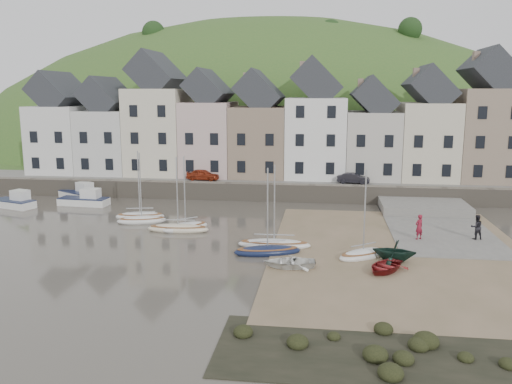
# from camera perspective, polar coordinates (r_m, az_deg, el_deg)

# --- Properties ---
(ground) EXTENTS (160.00, 160.00, 0.00)m
(ground) POSITION_cam_1_polar(r_m,az_deg,el_deg) (38.88, -1.15, -5.99)
(ground) COLOR #4D463D
(ground) RESTS_ON ground
(quay_land) EXTENTS (90.00, 30.00, 1.50)m
(quay_land) POSITION_cam_1_polar(r_m,az_deg,el_deg) (69.82, 2.77, 2.14)
(quay_land) COLOR #396126
(quay_land) RESTS_ON ground
(quay_street) EXTENTS (70.00, 7.00, 0.10)m
(quay_street) POSITION_cam_1_polar(r_m,az_deg,el_deg) (58.39, 1.85, 1.24)
(quay_street) COLOR slate
(quay_street) RESTS_ON quay_land
(seawall) EXTENTS (70.00, 1.20, 1.80)m
(seawall) POSITION_cam_1_polar(r_m,az_deg,el_deg) (55.07, 1.48, -0.03)
(seawall) COLOR slate
(seawall) RESTS_ON ground
(beach) EXTENTS (18.00, 26.00, 0.06)m
(beach) POSITION_cam_1_polar(r_m,az_deg,el_deg) (38.85, 15.21, -6.35)
(beach) COLOR #726245
(beach) RESTS_ON ground
(slipway) EXTENTS (8.00, 18.00, 0.12)m
(slipway) POSITION_cam_1_polar(r_m,az_deg,el_deg) (47.12, 18.77, -3.51)
(slipway) COLOR slate
(slipway) RESTS_ON ground
(hillside) EXTENTS (134.40, 84.00, 84.00)m
(hillside) POSITION_cam_1_polar(r_m,az_deg,el_deg) (101.67, 1.16, -5.93)
(hillside) COLOR #396126
(hillside) RESTS_ON ground
(townhouse_terrace) EXTENTS (61.05, 8.00, 13.93)m
(townhouse_terrace) POSITION_cam_1_polar(r_m,az_deg,el_deg) (61.05, 3.86, 7.09)
(townhouse_terrace) COLOR silver
(townhouse_terrace) RESTS_ON quay_land
(sailboat_0) EXTENTS (4.53, 2.36, 6.32)m
(sailboat_0) POSITION_cam_1_polar(r_m,az_deg,el_deg) (48.59, -12.38, -2.51)
(sailboat_0) COLOR silver
(sailboat_0) RESTS_ON ground
(sailboat_1) EXTENTS (4.46, 2.64, 6.32)m
(sailboat_1) POSITION_cam_1_polar(r_m,az_deg,el_deg) (47.02, -12.19, -2.94)
(sailboat_1) COLOR silver
(sailboat_1) RESTS_ON ground
(sailboat_2) EXTENTS (5.12, 1.73, 6.32)m
(sailboat_2) POSITION_cam_1_polar(r_m,az_deg,el_deg) (43.65, -8.38, -3.88)
(sailboat_2) COLOR beige
(sailboat_2) RESTS_ON ground
(sailboat_3) EXTENTS (4.01, 3.75, 6.32)m
(sailboat_3) POSITION_cam_1_polar(r_m,az_deg,el_deg) (44.03, -7.60, -3.72)
(sailboat_3) COLOR silver
(sailboat_3) RESTS_ON ground
(sailboat_4) EXTENTS (5.39, 1.61, 6.32)m
(sailboat_4) POSITION_cam_1_polar(r_m,az_deg,el_deg) (38.88, 1.97, -5.60)
(sailboat_4) COLOR silver
(sailboat_4) RESTS_ON ground
(sailboat_5) EXTENTS (4.94, 2.66, 6.32)m
(sailboat_5) POSITION_cam_1_polar(r_m,az_deg,el_deg) (37.27, 1.24, -6.32)
(sailboat_5) COLOR #131C3C
(sailboat_5) RESTS_ON ground
(sailboat_6) EXTENTS (4.08, 3.61, 6.32)m
(sailboat_6) POSITION_cam_1_polar(r_m,az_deg,el_deg) (37.19, 11.46, -6.57)
(sailboat_6) COLOR silver
(sailboat_6) RESTS_ON ground
(motorboat_0) EXTENTS (5.08, 2.09, 1.70)m
(motorboat_0) POSITION_cam_1_polar(r_m,az_deg,el_deg) (55.66, -17.89, -0.77)
(motorboat_0) COLOR silver
(motorboat_0) RESTS_ON ground
(motorboat_1) EXTENTS (4.80, 3.05, 1.70)m
(motorboat_1) POSITION_cam_1_polar(r_m,az_deg,el_deg) (57.12, -24.51, -0.94)
(motorboat_1) COLOR silver
(motorboat_1) RESTS_ON ground
(motorboat_2) EXTENTS (4.99, 3.91, 1.70)m
(motorboat_2) POSITION_cam_1_polar(r_m,az_deg,el_deg) (59.41, -18.46, -0.10)
(motorboat_2) COLOR silver
(motorboat_2) RESTS_ON ground
(rowboat_white) EXTENTS (3.59, 2.75, 0.69)m
(rowboat_white) POSITION_cam_1_polar(r_m,az_deg,el_deg) (34.47, 3.62, -7.52)
(rowboat_white) COLOR white
(rowboat_white) RESTS_ON beach
(rowboat_green) EXTENTS (3.25, 2.94, 1.49)m
(rowboat_green) POSITION_cam_1_polar(r_m,az_deg,el_deg) (36.59, 14.67, -6.12)
(rowboat_green) COLOR #142D24
(rowboat_green) RESTS_ON beach
(rowboat_red) EXTENTS (3.65, 3.91, 0.66)m
(rowboat_red) POSITION_cam_1_polar(r_m,az_deg,el_deg) (34.59, 13.69, -7.78)
(rowboat_red) COLOR maroon
(rowboat_red) RESTS_ON beach
(person_red) EXTENTS (0.84, 0.78, 1.93)m
(person_red) POSITION_cam_1_polar(r_m,az_deg,el_deg) (42.19, 17.15, -3.61)
(person_red) COLOR maroon
(person_red) RESTS_ON slipway
(person_dark) EXTENTS (1.05, 0.89, 1.90)m
(person_dark) POSITION_cam_1_polar(r_m,az_deg,el_deg) (43.69, 22.65, -3.50)
(person_dark) COLOR black
(person_dark) RESTS_ON slipway
(car_left) EXTENTS (3.75, 1.89, 1.23)m
(car_left) POSITION_cam_1_polar(r_m,az_deg,el_deg) (58.55, -5.74, 1.87)
(car_left) COLOR maroon
(car_left) RESTS_ON quay_street
(car_right) EXTENTS (3.53, 1.63, 1.12)m
(car_right) POSITION_cam_1_polar(r_m,az_deg,el_deg) (57.11, 10.44, 1.47)
(car_right) COLOR black
(car_right) RESTS_ON quay_street
(shore_rocks) EXTENTS (14.00, 6.00, 0.76)m
(shore_rocks) POSITION_cam_1_polar(r_m,az_deg,el_deg) (24.66, 13.03, -16.22)
(shore_rocks) COLOR black
(shore_rocks) RESTS_ON ground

